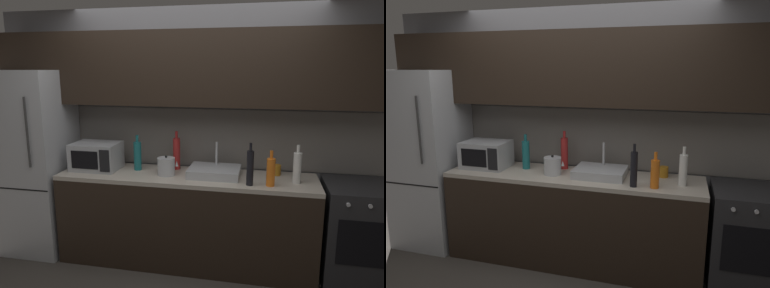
# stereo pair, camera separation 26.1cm
# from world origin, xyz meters

# --- Properties ---
(back_wall) EXTENTS (4.20, 0.44, 2.50)m
(back_wall) POSITION_xyz_m (0.00, 1.20, 1.55)
(back_wall) COLOR slate
(back_wall) RESTS_ON ground
(counter_run) EXTENTS (2.46, 0.60, 0.90)m
(counter_run) POSITION_xyz_m (0.00, 0.90, 0.45)
(counter_run) COLOR black
(counter_run) RESTS_ON ground
(refrigerator) EXTENTS (0.68, 0.69, 1.89)m
(refrigerator) POSITION_xyz_m (-1.61, 0.90, 0.94)
(refrigerator) COLOR #ADAFB5
(refrigerator) RESTS_ON ground
(oven_range) EXTENTS (0.60, 0.62, 0.90)m
(oven_range) POSITION_xyz_m (1.57, 0.90, 0.45)
(oven_range) COLOR #232326
(oven_range) RESTS_ON ground
(microwave) EXTENTS (0.46, 0.35, 0.27)m
(microwave) POSITION_xyz_m (-0.93, 0.92, 1.04)
(microwave) COLOR #A8AAAF
(microwave) RESTS_ON counter_run
(sink_basin) EXTENTS (0.48, 0.38, 0.30)m
(sink_basin) POSITION_xyz_m (0.27, 0.93, 0.94)
(sink_basin) COLOR #ADAFB5
(sink_basin) RESTS_ON counter_run
(kettle) EXTENTS (0.20, 0.17, 0.19)m
(kettle) POSITION_xyz_m (-0.18, 0.86, 0.98)
(kettle) COLOR #B7BABF
(kettle) RESTS_ON counter_run
(wine_bottle_teal) EXTENTS (0.08, 0.08, 0.36)m
(wine_bottle_teal) POSITION_xyz_m (-0.52, 0.98, 1.05)
(wine_bottle_teal) COLOR #19666B
(wine_bottle_teal) RESTS_ON counter_run
(wine_bottle_red) EXTENTS (0.07, 0.07, 0.39)m
(wine_bottle_red) POSITION_xyz_m (-0.14, 1.08, 1.07)
(wine_bottle_red) COLOR #A82323
(wine_bottle_red) RESTS_ON counter_run
(wine_bottle_orange) EXTENTS (0.07, 0.07, 0.31)m
(wine_bottle_orange) POSITION_xyz_m (0.79, 0.73, 1.03)
(wine_bottle_orange) COLOR orange
(wine_bottle_orange) RESTS_ON counter_run
(wine_bottle_dark) EXTENTS (0.06, 0.06, 0.38)m
(wine_bottle_dark) POSITION_xyz_m (0.61, 0.71, 1.06)
(wine_bottle_dark) COLOR black
(wine_bottle_dark) RESTS_ON counter_run
(wine_bottle_white) EXTENTS (0.07, 0.07, 0.35)m
(wine_bottle_white) POSITION_xyz_m (1.02, 0.86, 1.04)
(wine_bottle_white) COLOR silver
(wine_bottle_white) RESTS_ON counter_run
(mug_amber) EXTENTS (0.09, 0.09, 0.10)m
(mug_amber) POSITION_xyz_m (0.85, 1.07, 0.95)
(mug_amber) COLOR #B27019
(mug_amber) RESTS_ON counter_run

